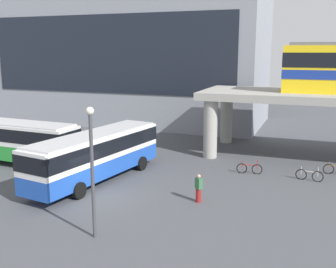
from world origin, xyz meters
name	(u,v)px	position (x,y,z in m)	size (l,w,h in m)	color
ground_plane	(160,156)	(0.00, 10.00, 0.00)	(120.00, 120.00, 0.00)	#47494F
station_building	(132,60)	(-9.79, 25.67, 7.37)	(31.58, 13.30, 14.73)	gray
bus_main	(96,152)	(-1.59, 2.68, 1.99)	(4.28, 11.30, 3.22)	#1E4CB2
bus_secondary	(11,138)	(-9.84, 4.23, 1.99)	(11.16, 3.19, 3.22)	#268C33
bicycle_silver	(309,175)	(11.60, 7.63, 0.36)	(1.78, 0.28, 1.04)	black
bicycle_red	(249,169)	(7.62, 7.78, 0.36)	(1.78, 0.32, 1.04)	black
pedestrian_by_bike_rack	(199,189)	(5.79, 1.36, 0.76)	(0.48, 0.45, 1.63)	maroon
lamp_post	(92,162)	(2.54, -4.56, 3.60)	(0.36, 0.36, 6.07)	#3F3F44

